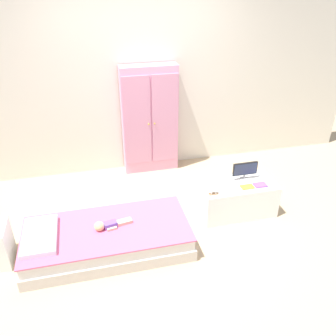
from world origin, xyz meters
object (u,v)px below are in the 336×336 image
object	(u,v)px
bed	(108,239)
rocking_horse_toy	(214,189)
book_orange	(247,187)
book_purple	(260,185)
tv_monitor	(245,170)
tv_stand	(237,198)
wardrobe	(150,120)
doll	(106,225)

from	to	relation	value
bed	rocking_horse_toy	bearing A→B (deg)	6.89
book_orange	book_purple	distance (m)	0.16
book_orange	tv_monitor	bearing A→B (deg)	77.24
bed	book_purple	xyz separation A→B (m)	(1.77, 0.18, 0.28)
book_purple	book_orange	bearing A→B (deg)	180.00
tv_stand	rocking_horse_toy	bearing A→B (deg)	-157.90
wardrobe	book_purple	bearing A→B (deg)	-54.09
tv_monitor	book_orange	distance (m)	0.22
book_orange	rocking_horse_toy	bearing A→B (deg)	-174.48
wardrobe	tv_monitor	bearing A→B (deg)	-53.88
doll	rocking_horse_toy	size ratio (longest dim) A/B	3.09
wardrobe	tv_stand	distance (m)	1.60
wardrobe	tv_stand	size ratio (longest dim) A/B	1.71
tv_stand	book_orange	world-z (taller)	book_orange
wardrobe	tv_monitor	size ratio (longest dim) A/B	5.02
wardrobe	tv_monitor	xyz separation A→B (m)	(0.88, -1.21, -0.22)
wardrobe	tv_stand	world-z (taller)	wardrobe
doll	tv_stand	world-z (taller)	tv_stand
bed	wardrobe	distance (m)	1.86
bed	tv_monitor	distance (m)	1.74
doll	book_purple	world-z (taller)	book_purple
bed	rocking_horse_toy	world-z (taller)	rocking_horse_toy
wardrobe	book_orange	distance (m)	1.66
tv_stand	doll	bearing A→B (deg)	-169.63
bed	tv_monitor	world-z (taller)	tv_monitor
tv_stand	book_orange	bearing A→B (deg)	-56.85
bed	tv_stand	distance (m)	1.57
tv_monitor	book_orange	world-z (taller)	tv_monitor
bed	rocking_horse_toy	distance (m)	1.25
bed	wardrobe	bearing A→B (deg)	63.91
doll	tv_monitor	bearing A→B (deg)	12.27
tv_monitor	rocking_horse_toy	xyz separation A→B (m)	(-0.45, -0.22, -0.07)
doll	book_orange	size ratio (longest dim) A/B	2.61
tv_stand	rocking_horse_toy	distance (m)	0.46
doll	tv_stand	bearing A→B (deg)	10.37
tv_stand	wardrobe	bearing A→B (deg)	121.14
rocking_horse_toy	book_orange	world-z (taller)	rocking_horse_toy
doll	tv_stand	distance (m)	1.58
wardrobe	book_orange	bearing A→B (deg)	-58.72
tv_stand	book_purple	bearing A→B (deg)	-23.92
doll	tv_monitor	distance (m)	1.71
wardrobe	tv_stand	bearing A→B (deg)	-58.86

